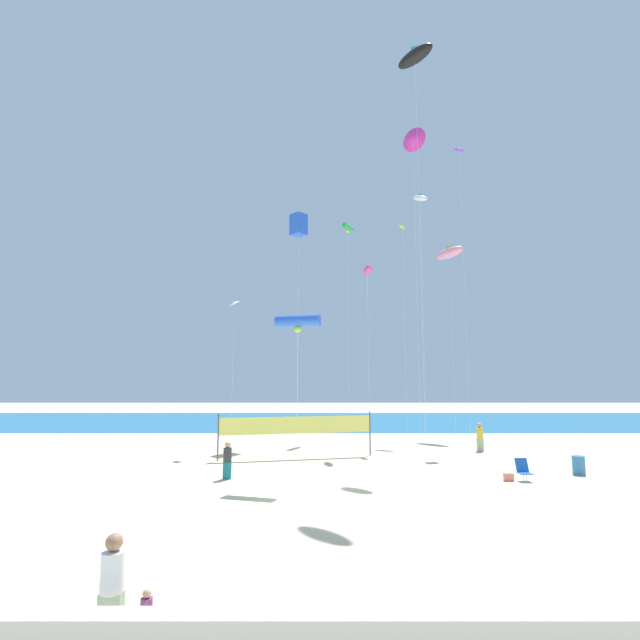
{
  "coord_description": "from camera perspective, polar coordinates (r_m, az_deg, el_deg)",
  "views": [
    {
      "loc": [
        0.05,
        -17.13,
        4.34
      ],
      "look_at": [
        0.13,
        11.07,
        7.8
      ],
      "focal_mm": 25.84,
      "sensor_mm": 36.0,
      "label": 1
    }
  ],
  "objects": [
    {
      "name": "ground_plane",
      "position": [
        17.67,
        -0.34,
        -21.22
      ],
      "size": [
        120.0,
        120.0,
        0.0
      ],
      "primitive_type": "plane",
      "color": "beige"
    },
    {
      "name": "ocean_band",
      "position": [
        46.21,
        -0.22,
        -12.38
      ],
      "size": [
        120.0,
        20.0,
        0.01
      ],
      "primitive_type": "cube",
      "color": "#1E6B99",
      "rests_on": "ground"
    },
    {
      "name": "mother_figure",
      "position": [
        9.49,
        -24.51,
        -27.56
      ],
      "size": [
        0.39,
        0.39,
        1.71
      ],
      "rotation": [
        0.0,
        0.0,
        0.05
      ],
      "color": "#99B28C",
      "rests_on": "ground"
    },
    {
      "name": "toddler_figure",
      "position": [
        9.41,
        -20.91,
        -30.93
      ],
      "size": [
        0.2,
        0.2,
        0.86
      ],
      "rotation": [
        0.0,
        0.0,
        0.48
      ],
      "color": "#EA7260",
      "rests_on": "ground"
    },
    {
      "name": "beachgoer_charcoal_shirt",
      "position": [
        20.93,
        -11.56,
        -16.51
      ],
      "size": [
        0.36,
        0.36,
        1.56
      ],
      "rotation": [
        0.0,
        0.0,
        6.07
      ],
      "color": "#19727A",
      "rests_on": "ground"
    },
    {
      "name": "beachgoer_mustard_shirt",
      "position": [
        29.33,
        19.03,
        -13.42
      ],
      "size": [
        0.37,
        0.37,
        1.63
      ],
      "rotation": [
        0.0,
        0.0,
        4.64
      ],
      "color": "#99B28C",
      "rests_on": "ground"
    },
    {
      "name": "folding_beach_chair",
      "position": [
        22.07,
        23.71,
        -16.54
      ],
      "size": [
        0.52,
        0.65,
        0.89
      ],
      "rotation": [
        0.0,
        0.0,
        -0.3
      ],
      "color": "#1959B2",
      "rests_on": "ground"
    },
    {
      "name": "trash_barrel",
      "position": [
        24.44,
        29.22,
        -15.4
      ],
      "size": [
        0.53,
        0.53,
        0.81
      ],
      "primitive_type": "cylinder",
      "color": "teal",
      "rests_on": "ground"
    },
    {
      "name": "volleyball_net",
      "position": [
        25.51,
        -3.06,
        -13.07
      ],
      "size": [
        8.17,
        1.85,
        2.4
      ],
      "color": "#4C4C51",
      "rests_on": "ground"
    },
    {
      "name": "beach_handbag",
      "position": [
        21.8,
        22.17,
        -17.56
      ],
      "size": [
        0.39,
        0.19,
        0.31
      ],
      "primitive_type": "cube",
      "color": "#EA7260",
      "rests_on": "ground"
    },
    {
      "name": "kite_magenta_delta",
      "position": [
        30.5,
        11.3,
        21.09
      ],
      "size": [
        1.38,
        1.2,
        19.42
      ],
      "color": "silver",
      "rests_on": "ground"
    },
    {
      "name": "kite_black_inflatable",
      "position": [
        28.74,
        11.55,
        29.29
      ],
      "size": [
        2.07,
        2.01,
        21.89
      ],
      "color": "silver",
      "rests_on": "ground"
    },
    {
      "name": "kite_pink_inflatable",
      "position": [
        39.09,
        15.59,
        7.98
      ],
      "size": [
        2.42,
        2.14,
        14.92
      ],
      "color": "silver",
      "rests_on": "ground"
    },
    {
      "name": "kite_green_tube",
      "position": [
        37.53,
        3.29,
        11.25
      ],
      "size": [
        0.99,
        1.45,
        16.39
      ],
      "color": "silver",
      "rests_on": "ground"
    },
    {
      "name": "kite_magenta_inflatable",
      "position": [
        29.32,
        5.74,
        6.12
      ],
      "size": [
        0.66,
        1.35,
        11.35
      ],
      "color": "silver",
      "rests_on": "ground"
    },
    {
      "name": "kite_violet_diamond",
      "position": [
        38.92,
        16.78,
        19.1
      ],
      "size": [
        0.97,
        0.97,
        21.86
      ],
      "color": "silver",
      "rests_on": "ground"
    },
    {
      "name": "kite_blue_tube",
      "position": [
        20.21,
        -2.93,
        -0.18
      ],
      "size": [
        2.07,
        1.02,
        7.02
      ],
      "color": "silver",
      "rests_on": "ground"
    },
    {
      "name": "kite_lime_diamond",
      "position": [
        33.6,
        10.09,
        10.09
      ],
      "size": [
        0.45,
        0.46,
        15.06
      ],
      "color": "silver",
      "rests_on": "ground"
    },
    {
      "name": "kite_white_diamond",
      "position": [
        28.84,
        -10.81,
        1.89
      ],
      "size": [
        0.76,
        0.77,
        9.05
      ],
      "color": "silver",
      "rests_on": "ground"
    },
    {
      "name": "kite_blue_box",
      "position": [
        34.82,
        -2.82,
        11.68
      ],
      "size": [
        1.39,
        1.39,
        16.29
      ],
      "color": "silver",
      "rests_on": "ground"
    },
    {
      "name": "kite_white_inflatable",
      "position": [
        39.62,
        12.14,
        14.41
      ],
      "size": [
        1.42,
        1.07,
        19.19
      ],
      "color": "silver",
      "rests_on": "ground"
    }
  ]
}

